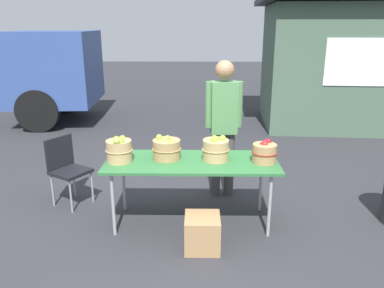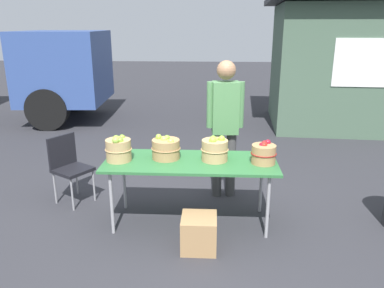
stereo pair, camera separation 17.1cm
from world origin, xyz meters
name	(u,v)px [view 2 (the right image)]	position (x,y,z in m)	size (l,w,h in m)	color
ground_plane	(191,221)	(0.00, 0.00, 0.00)	(40.00, 40.00, 0.00)	#2D2D33
market_table	(190,165)	(0.00, 0.00, 0.71)	(1.90, 0.76, 0.75)	#2D6B38
apple_basket_green_0	(119,149)	(-0.79, -0.03, 0.89)	(0.30, 0.30, 0.30)	tan
apple_basket_green_1	(166,148)	(-0.28, 0.07, 0.87)	(0.33, 0.33, 0.27)	#A87F51
apple_basket_green_2	(215,149)	(0.27, 0.03, 0.88)	(0.31, 0.31, 0.28)	tan
apple_basket_red_0	(264,153)	(0.79, -0.03, 0.86)	(0.28, 0.28, 0.24)	#A87F51
vendor_adult	(225,119)	(0.39, 0.75, 1.05)	(0.47, 0.26, 1.78)	#3F3F3F
food_kiosk	(346,63)	(3.11, 4.68, 1.38)	(3.69, 3.13, 2.74)	#47604C
folding_chair	(69,164)	(-1.57, 0.47, 0.51)	(0.55, 0.55, 0.86)	black
produce_crate	(199,233)	(0.12, -0.55, 0.18)	(0.35, 0.35, 0.35)	#A87F51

